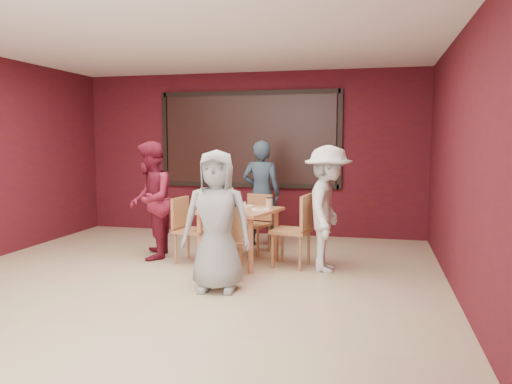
% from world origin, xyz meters
% --- Properties ---
extents(floor, '(7.00, 7.00, 0.00)m').
position_xyz_m(floor, '(0.00, 0.00, 0.00)').
color(floor, tan).
rests_on(floor, ground).
extents(window_blinds, '(3.00, 0.02, 1.50)m').
position_xyz_m(window_blinds, '(0.00, 3.45, 1.65)').
color(window_blinds, black).
extents(dining_table, '(1.12, 1.12, 0.89)m').
position_xyz_m(dining_table, '(0.40, 1.34, 0.65)').
color(dining_table, '#BF784E').
rests_on(dining_table, floor).
extents(chair_front, '(0.50, 0.50, 0.88)m').
position_xyz_m(chair_front, '(0.45, 0.56, 0.50)').
color(chair_front, '#AB6642').
rests_on(chair_front, floor).
extents(chair_back, '(0.51, 0.51, 0.85)m').
position_xyz_m(chair_back, '(0.47, 2.06, 0.48)').
color(chair_back, '#AB6642').
rests_on(chair_back, floor).
extents(chair_left, '(0.48, 0.48, 0.88)m').
position_xyz_m(chair_left, '(-0.28, 1.26, 0.50)').
color(chair_left, '#AB6642').
rests_on(chair_left, floor).
extents(chair_right, '(0.52, 0.52, 0.95)m').
position_xyz_m(chair_right, '(1.18, 1.34, 0.54)').
color(chair_right, '#AB6642').
rests_on(chair_right, floor).
extents(diner_front, '(0.81, 0.58, 1.54)m').
position_xyz_m(diner_front, '(0.49, 0.15, 0.77)').
color(diner_front, gray).
rests_on(diner_front, floor).
extents(diner_back, '(0.61, 0.41, 1.64)m').
position_xyz_m(diner_back, '(0.43, 2.54, 0.82)').
color(diner_back, '#2A3B4B').
rests_on(diner_back, floor).
extents(diner_left, '(0.82, 0.94, 1.62)m').
position_xyz_m(diner_left, '(-0.87, 1.36, 0.81)').
color(diner_left, maroon).
rests_on(diner_left, floor).
extents(diner_right, '(0.60, 1.03, 1.58)m').
position_xyz_m(diner_right, '(1.58, 1.26, 0.79)').
color(diner_right, silver).
rests_on(diner_right, floor).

